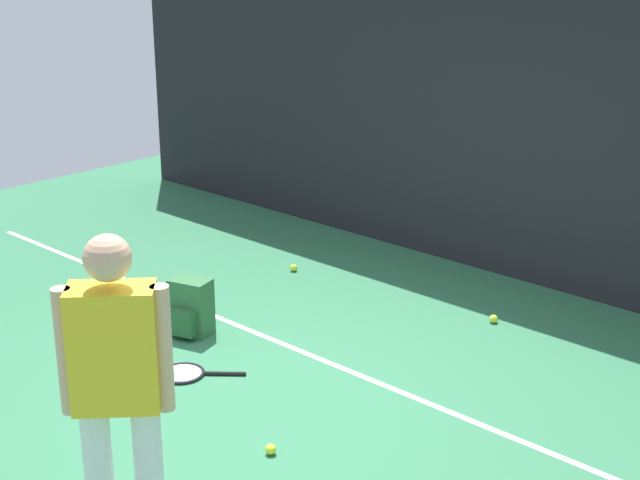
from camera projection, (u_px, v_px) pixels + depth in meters
ground_plane at (279, 396)px, 6.28m from camera, size 12.00×12.00×0.00m
back_fence at (529, 127)px, 7.93m from camera, size 10.00×0.10×2.72m
court_line at (338, 366)px, 6.69m from camera, size 9.00×0.05×0.00m
tennis_player at (117, 384)px, 4.37m from camera, size 0.44×0.44×1.70m
tennis_racket at (186, 373)px, 6.56m from camera, size 0.58×0.53×0.03m
backpack at (190, 308)px, 7.15m from camera, size 0.34×0.34×0.44m
tennis_ball_near_player at (494, 319)px, 7.41m from camera, size 0.07×0.07×0.07m
tennis_ball_by_fence at (294, 268)px, 8.49m from camera, size 0.07×0.07×0.07m
tennis_ball_far_left at (271, 449)px, 5.58m from camera, size 0.07×0.07×0.07m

